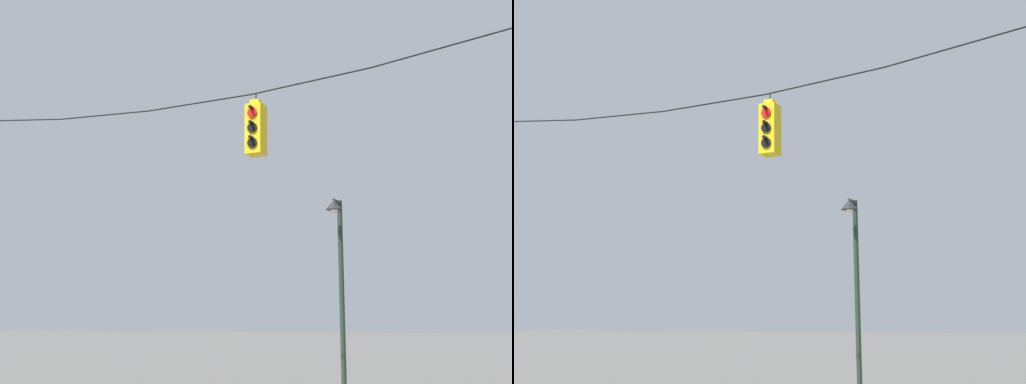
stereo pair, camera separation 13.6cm
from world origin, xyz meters
The scene contains 3 objects.
span_wire centered at (0.00, 0.37, 6.70)m, with size 17.22×0.03×0.90m.
traffic_light_near_left_pole centered at (1.34, 0.37, 5.67)m, with size 0.34×0.58×1.27m.
street_lamp centered at (1.99, 3.52, 3.20)m, with size 0.38×0.68×4.73m.
Camera 2 is at (6.58, -10.63, 1.93)m, focal length 45.00 mm.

